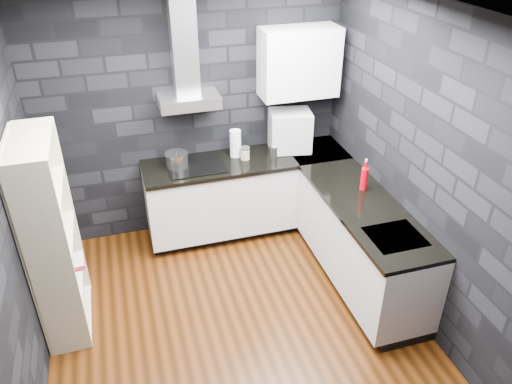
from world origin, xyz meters
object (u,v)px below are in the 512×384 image
appliance_garage (290,131)px  bookshelf (52,239)px  fruit_bowl (51,239)px  utensil_crock (274,151)px  pot (177,160)px  glass_vase (235,143)px  red_bottle (364,179)px  storage_jar (245,154)px

appliance_garage → bookshelf: bearing=-147.8°
bookshelf → fruit_bowl: bearing=-91.7°
appliance_garage → utensil_crock: bearing=-144.3°
pot → bookshelf: bookshelf is taller
glass_vase → red_bottle: 1.43m
glass_vase → storage_jar: size_ratio=2.48×
utensil_crock → pot: bearing=177.4°
red_bottle → bookshelf: size_ratio=0.13×
glass_vase → red_bottle: glass_vase is taller
glass_vase → appliance_garage: size_ratio=0.68×
storage_jar → bookshelf: size_ratio=0.07×
red_bottle → fruit_bowl: size_ratio=0.95×
pot → bookshelf: size_ratio=0.13×
appliance_garage → bookshelf: size_ratio=0.24×
utensil_crock → fruit_bowl: 2.41m
pot → appliance_garage: (1.25, 0.06, 0.15)m
red_bottle → fruit_bowl: bearing=-179.1°
storage_jar → utensil_crock: (0.31, -0.03, 0.00)m
pot → red_bottle: 1.89m
pot → appliance_garage: bearing=2.7°
storage_jar → utensil_crock: utensil_crock is taller
storage_jar → utensil_crock: 0.31m
glass_vase → utensil_crock: size_ratio=2.45×
pot → utensil_crock: size_ratio=1.90×
pot → appliance_garage: size_ratio=0.53×
glass_vase → red_bottle: (0.99, -1.03, -0.03)m
glass_vase → bookshelf: bookshelf is taller
red_bottle → bookshelf: 2.81m
storage_jar → bookshelf: (-1.90, -0.93, -0.06)m
pot → bookshelf: (-1.18, -0.95, -0.08)m
glass_vase → fruit_bowl: 2.12m
pot → fruit_bowl: (-1.18, -1.00, -0.04)m
glass_vase → bookshelf: size_ratio=0.16×
storage_jar → fruit_bowl: (-1.90, -0.98, -0.02)m
storage_jar → fruit_bowl: size_ratio=0.50×
utensil_crock → bookshelf: bearing=-157.9°
appliance_garage → storage_jar: bearing=-162.0°
fruit_bowl → glass_vase: bearing=30.5°
pot → storage_jar: pot is taller
storage_jar → appliance_garage: (0.53, 0.08, 0.17)m
storage_jar → bookshelf: bearing=-154.0°
glass_vase → bookshelf: (-1.83, -1.03, -0.15)m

